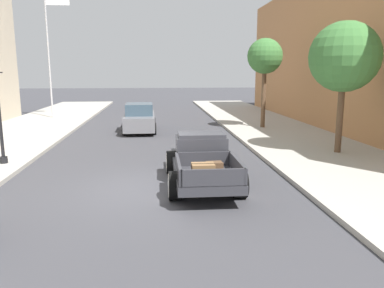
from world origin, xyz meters
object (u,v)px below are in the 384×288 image
car_background_grey (140,118)px  street_tree_second (265,57)px  flagpole (51,38)px  street_tree_nearest (344,57)px  hotrod_truck_gunmetal (201,159)px

car_background_grey → street_tree_second: size_ratio=0.83×
car_background_grey → street_tree_second: 8.18m
flagpole → street_tree_nearest: 20.18m
hotrod_truck_gunmetal → car_background_grey: size_ratio=1.15×
car_background_grey → street_tree_nearest: (8.51, -7.29, 3.26)m
street_tree_second → car_background_grey: bearing=-179.7°
street_tree_nearest → flagpole: bearing=137.7°
street_tree_nearest → car_background_grey: bearing=139.4°
hotrod_truck_gunmetal → street_tree_nearest: (6.15, 3.28, 3.27)m
hotrod_truck_gunmetal → street_tree_second: size_ratio=0.95×
hotrod_truck_gunmetal → car_background_grey: (-2.37, 10.57, 0.01)m
street_tree_nearest → street_tree_second: size_ratio=1.01×
hotrod_truck_gunmetal → street_tree_nearest: 7.70m
street_tree_second → flagpole: bearing=155.6°
hotrod_truck_gunmetal → car_background_grey: 10.83m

